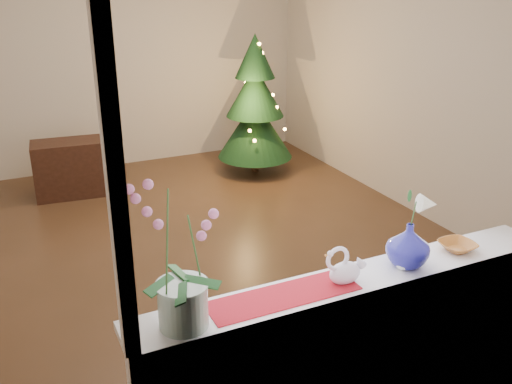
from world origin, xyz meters
TOP-DOWN VIEW (x-y plane):
  - ground at (0.00, 0.00)m, footprint 5.00×5.00m
  - wall_back at (0.00, 2.50)m, footprint 4.50×0.10m
  - wall_front at (0.00, -2.50)m, footprint 4.50×0.10m
  - wall_right at (2.25, 0.00)m, footprint 0.10×5.00m
  - window_apron at (0.00, -2.46)m, footprint 2.20×0.08m
  - windowsill at (0.00, -2.37)m, footprint 2.20×0.26m
  - window_frame at (0.00, -2.47)m, footprint 2.22×0.06m
  - runner at (-0.38, -2.37)m, footprint 0.70×0.20m
  - orchid_pot at (-0.85, -2.39)m, footprint 0.22×0.22m
  - swan at (-0.07, -2.38)m, footprint 0.22×0.12m
  - blue_vase at (0.29, -2.38)m, footprint 0.31×0.31m
  - lily at (0.29, -2.38)m, footprint 0.14×0.08m
  - paperweight at (0.25, -2.40)m, footprint 0.07×0.07m
  - amber_dish at (0.63, -2.36)m, footprint 0.15×0.15m
  - xmas_tree at (1.33, 1.56)m, footprint 1.09×1.09m
  - side_table at (-0.73, 1.70)m, footprint 0.82×0.47m

SIDE VIEW (x-z plane):
  - ground at x=0.00m, z-range 0.00..0.00m
  - side_table at x=-0.73m, z-range 0.00..0.59m
  - window_apron at x=0.00m, z-range 0.00..0.88m
  - xmas_tree at x=1.33m, z-range 0.00..1.60m
  - windowsill at x=0.00m, z-range 0.88..0.92m
  - runner at x=-0.38m, z-range 0.92..0.93m
  - amber_dish at x=0.63m, z-range 0.92..0.96m
  - paperweight at x=0.25m, z-range 0.92..0.99m
  - swan at x=-0.07m, z-range 0.92..1.10m
  - blue_vase at x=0.29m, z-range 0.92..1.17m
  - orchid_pot at x=-0.85m, z-range 0.92..1.56m
  - lily at x=0.29m, z-range 1.17..1.36m
  - wall_back at x=0.00m, z-range 0.00..2.70m
  - wall_front at x=0.00m, z-range 0.00..2.70m
  - wall_right at x=2.25m, z-range 0.00..2.70m
  - window_frame at x=0.00m, z-range 0.90..2.50m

